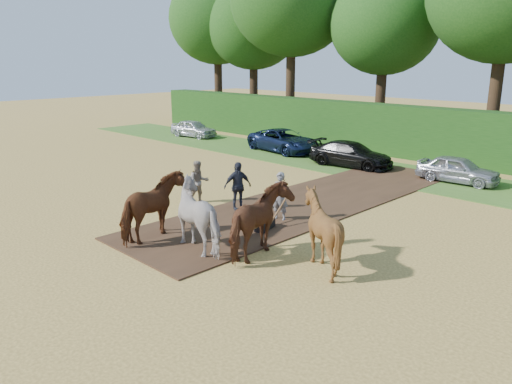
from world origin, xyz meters
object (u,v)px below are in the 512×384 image
object	(u,v)px
plough_team	(234,218)
parked_cars	(417,163)
spectator_far	(238,186)
spectator_near	(199,182)

from	to	relation	value
plough_team	parked_cars	distance (m)	13.15
spectator_far	plough_team	xyz separation A→B (m)	(3.03, -2.99, 0.11)
spectator_near	parked_cars	size ratio (longest dim) A/B	0.05
spectator_near	plough_team	size ratio (longest dim) A/B	0.24
spectator_near	plough_team	bearing A→B (deg)	-97.50
spectator_near	plough_team	distance (m)	5.54
spectator_far	plough_team	world-z (taller)	plough_team
plough_team	parked_cars	xyz separation A→B (m)	(-0.90, 13.11, -0.37)
spectator_far	parked_cars	distance (m)	10.35
spectator_far	parked_cars	bearing A→B (deg)	7.72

